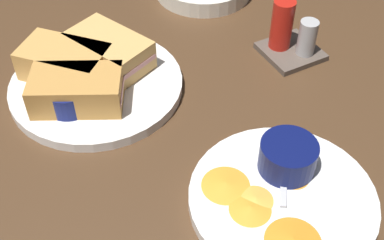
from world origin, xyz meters
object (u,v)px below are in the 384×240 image
object	(u,v)px
plate_sandwich_main	(97,85)
sandwich_half_far	(65,62)
spoon_by_gravy_ramekin	(284,163)
condiment_caddy	(290,36)
plate_chips_companion	(282,199)
ramekin_light_gravy	(288,156)
ramekin_dark_sauce	(69,94)
sandwich_half_near	(109,50)
sandwich_half_extra	(77,90)
spoon_by_dark_ramekin	(82,78)

from	to	relation	value
plate_sandwich_main	sandwich_half_far	bearing A→B (deg)	-139.19
plate_sandwich_main	spoon_by_gravy_ramekin	world-z (taller)	spoon_by_gravy_ramekin
sandwich_half_far	condiment_caddy	world-z (taller)	condiment_caddy
plate_chips_companion	ramekin_light_gravy	distance (cm)	5.48
sandwich_half_far	ramekin_dark_sauce	xyz separation A→B (cm)	(6.98, -1.78, -0.46)
sandwich_half_near	sandwich_half_far	bearing A→B (deg)	-94.19
sandwich_half_extra	plate_chips_companion	bearing A→B (deg)	30.41
ramekin_light_gravy	condiment_caddy	bearing A→B (deg)	143.15
sandwich_half_near	ramekin_light_gravy	size ratio (longest dim) A/B	2.02
sandwich_half_near	ramekin_dark_sauce	bearing A→B (deg)	-54.07
ramekin_dark_sauce	plate_chips_companion	xyz separation A→B (cm)	(28.24, 17.75, -2.74)
ramekin_dark_sauce	spoon_by_gravy_ramekin	bearing A→B (deg)	40.48
plate_chips_companion	spoon_by_gravy_ramekin	size ratio (longest dim) A/B	2.67
plate_sandwich_main	sandwich_half_near	xyz separation A→B (cm)	(-3.30, 3.82, 3.20)
sandwich_half_near	plate_chips_companion	xyz separation A→B (cm)	(34.70, 8.84, -3.20)
sandwich_half_far	sandwich_half_extra	distance (cm)	7.14
plate_sandwich_main	ramekin_dark_sauce	size ratio (longest dim) A/B	3.63
plate_sandwich_main	spoon_by_gravy_ramekin	bearing A→B (deg)	29.68
sandwich_half_near	plate_chips_companion	bearing A→B (deg)	14.30
sandwich_half_near	condiment_caddy	distance (cm)	29.49
ramekin_dark_sauce	spoon_by_dark_ramekin	bearing A→B (deg)	143.44
plate_sandwich_main	spoon_by_dark_ramekin	xyz separation A→B (cm)	(-1.44, -1.67, 1.16)
plate_sandwich_main	ramekin_dark_sauce	bearing A→B (deg)	-58.19
sandwich_half_extra	ramekin_light_gravy	bearing A→B (deg)	38.32
spoon_by_dark_ramekin	ramekin_dark_sauce	bearing A→B (deg)	-36.56
sandwich_half_extra	spoon_by_gravy_ramekin	distance (cm)	31.05
sandwich_half_extra	spoon_by_gravy_ramekin	size ratio (longest dim) A/B	1.71
ramekin_dark_sauce	ramekin_light_gravy	xyz separation A→B (cm)	(24.72, 20.68, 0.27)
sandwich_half_extra	spoon_by_gravy_ramekin	bearing A→B (deg)	38.89
spoon_by_dark_ramekin	sandwich_half_near	bearing A→B (deg)	108.68
sandwich_half_far	condiment_caddy	bearing A→B (deg)	73.58
condiment_caddy	spoon_by_dark_ramekin	bearing A→B (deg)	-103.37
sandwich_half_far	plate_chips_companion	distance (cm)	38.80
sandwich_half_near	ramekin_light_gravy	xyz separation A→B (cm)	(31.18, 11.78, -0.19)
sandwich_half_near	spoon_by_dark_ramekin	size ratio (longest dim) A/B	1.70
ramekin_light_gravy	ramekin_dark_sauce	bearing A→B (deg)	-140.09
spoon_by_gravy_ramekin	condiment_caddy	size ratio (longest dim) A/B	0.93
plate_chips_companion	sandwich_half_extra	bearing A→B (deg)	-149.59
ramekin_dark_sauce	condiment_caddy	size ratio (longest dim) A/B	0.77
plate_sandwich_main	plate_chips_companion	distance (cm)	33.85
plate_sandwich_main	plate_chips_companion	size ratio (longest dim) A/B	1.13
plate_sandwich_main	ramekin_dark_sauce	world-z (taller)	ramekin_dark_sauce
ramekin_light_gravy	sandwich_half_extra	bearing A→B (deg)	-141.68
ramekin_light_gravy	spoon_by_gravy_ramekin	size ratio (longest dim) A/B	0.84
condiment_caddy	ramekin_dark_sauce	bearing A→B (deg)	-95.17
plate_chips_companion	spoon_by_gravy_ramekin	world-z (taller)	spoon_by_gravy_ramekin
sandwich_half_extra	condiment_caddy	distance (cm)	35.61
ramekin_light_gravy	spoon_by_gravy_ramekin	bearing A→B (deg)	176.26
sandwich_half_near	sandwich_half_far	xyz separation A→B (cm)	(-0.52, -7.12, 0.00)
spoon_by_dark_ramekin	condiment_caddy	size ratio (longest dim) A/B	0.93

